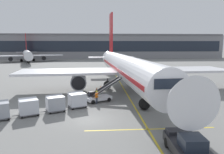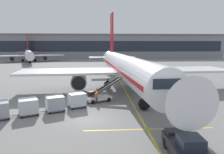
{
  "view_description": "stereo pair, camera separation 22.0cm",
  "coord_description": "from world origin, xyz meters",
  "views": [
    {
      "loc": [
        0.87,
        -20.93,
        7.65
      ],
      "look_at": [
        2.91,
        8.81,
        3.05
      ],
      "focal_mm": 34.02,
      "sensor_mm": 36.0,
      "label": 1
    },
    {
      "loc": [
        1.09,
        -20.94,
        7.65
      ],
      "look_at": [
        2.91,
        8.81,
        3.05
      ],
      "focal_mm": 34.02,
      "sensor_mm": 36.0,
      "label": 2
    }
  ],
  "objects": [
    {
      "name": "ground_plane",
      "position": [
        0.0,
        0.0,
        0.0
      ],
      "size": [
        600.0,
        600.0,
        0.0
      ],
      "primitive_type": "plane",
      "color": "slate"
    },
    {
      "name": "parked_airplane",
      "position": [
        5.58,
        14.33,
        3.74
      ],
      "size": [
        35.46,
        45.63,
        15.2
      ],
      "color": "white",
      "rests_on": "ground"
    },
    {
      "name": "belt_loader",
      "position": [
        1.17,
        7.03,
        0.88
      ],
      "size": [
        5.24,
        3.51,
        3.14
      ],
      "color": "silver",
      "rests_on": "ground"
    },
    {
      "name": "baggage_cart_lead",
      "position": [
        -1.67,
        4.44,
        1.0
      ],
      "size": [
        2.8,
        2.29,
        1.91
      ],
      "color": "#515156",
      "rests_on": "ground"
    },
    {
      "name": "baggage_cart_second",
      "position": [
        -4.01,
        2.99,
        1.0
      ],
      "size": [
        2.8,
        2.29,
        1.91
      ],
      "color": "#515156",
      "rests_on": "ground"
    },
    {
      "name": "baggage_cart_third",
      "position": [
        -6.63,
        1.82,
        1.0
      ],
      "size": [
        2.8,
        2.29,
        1.91
      ],
      "color": "#515156",
      "rests_on": "ground"
    },
    {
      "name": "pushback_tug",
      "position": [
        6.91,
        -7.82,
        0.83
      ],
      "size": [
        2.21,
        4.45,
        1.83
      ],
      "color": "#232328",
      "rests_on": "ground"
    },
    {
      "name": "ground_crew_by_loader",
      "position": [
        0.73,
        5.83,
        1.0
      ],
      "size": [
        0.39,
        0.52,
        1.74
      ],
      "color": "#333847",
      "rests_on": "ground"
    },
    {
      "name": "ground_crew_by_carts",
      "position": [
        -1.52,
        5.02,
        1.0
      ],
      "size": [
        0.54,
        0.36,
        1.74
      ],
      "color": "#333847",
      "rests_on": "ground"
    },
    {
      "name": "safety_cone_engine_keepout",
      "position": [
        0.71,
        13.11,
        0.34
      ],
      "size": [
        0.61,
        0.61,
        0.7
      ],
      "color": "black",
      "rests_on": "ground"
    },
    {
      "name": "safety_cone_wingtip",
      "position": [
        -0.32,
        10.88,
        0.33
      ],
      "size": [
        0.6,
        0.6,
        0.68
      ],
      "color": "black",
      "rests_on": "ground"
    },
    {
      "name": "safety_cone_nose_mark",
      "position": [
        1.33,
        14.5,
        0.34
      ],
      "size": [
        0.62,
        0.62,
        0.7
      ],
      "color": "black",
      "rests_on": "ground"
    },
    {
      "name": "apron_guidance_line_lead_in",
      "position": [
        5.4,
        13.52,
        0.0
      ],
      "size": [
        0.2,
        110.0,
        0.01
      ],
      "color": "yellow",
      "rests_on": "ground"
    },
    {
      "name": "apron_guidance_line_stop_bar",
      "position": [
        5.63,
        -2.84,
        0.0
      ],
      "size": [
        12.0,
        0.2,
        0.01
      ],
      "color": "yellow",
      "rests_on": "ground"
    },
    {
      "name": "terminal_building",
      "position": [
        -1.24,
        101.18,
        6.58
      ],
      "size": [
        144.37,
        14.65,
        13.27
      ],
      "color": "gray",
      "rests_on": "ground"
    },
    {
      "name": "distant_airplane",
      "position": [
        -30.08,
        75.69,
        3.17
      ],
      "size": [
        30.5,
        38.0,
        13.02
      ],
      "color": "silver",
      "rests_on": "ground"
    }
  ]
}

